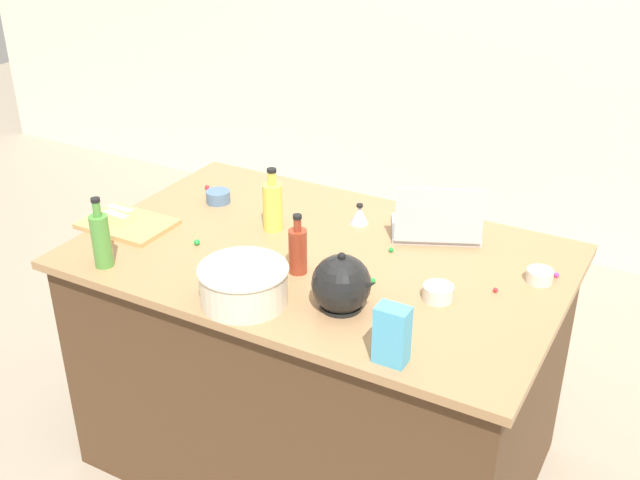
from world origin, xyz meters
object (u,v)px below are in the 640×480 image
ramekin_small (438,292)px  laptop (436,225)px  bottle_olive (101,239)px  kettle (342,285)px  butter_stick_right (121,212)px  kitchen_timer (359,214)px  bottle_soy (298,250)px  bottle_oil (273,205)px  mixing_bowl_large (244,284)px  candy_bag (392,335)px  ramekin_wide (540,276)px  butter_stick_left (116,218)px  ramekin_medium (218,197)px  cutting_board (128,224)px

ramekin_small → laptop: bearing=112.1°
bottle_olive → kettle: bearing=10.6°
butter_stick_right → kitchen_timer: 0.88m
bottle_soy → kitchen_timer: (0.01, 0.42, -0.05)m
ramekin_small → bottle_oil: bearing=166.6°
bottle_olive → bottle_oil: bottle_olive is taller
mixing_bowl_large → candy_bag: bearing=-6.8°
butter_stick_right → ramekin_wide: bearing=11.8°
bottle_olive → kitchen_timer: (0.60, 0.69, -0.06)m
laptop → ramekin_wide: laptop is taller
butter_stick_left → ramekin_medium: 0.41m
butter_stick_left → candy_bag: size_ratio=0.65×
laptop → mixing_bowl_large: size_ratio=1.34×
butter_stick_right → butter_stick_left: bearing=-66.7°
bottle_olive → bottle_soy: bearing=25.1°
ramekin_medium → bottle_soy: bearing=-30.4°
ramekin_small → bottle_soy: bearing=-172.4°
kettle → ramekin_small: bearing=37.7°
bottle_olive → butter_stick_right: 0.34m
butter_stick_left → kettle: bearing=-5.2°
bottle_oil → ramekin_wide: size_ratio=2.77×
mixing_bowl_large → ramekin_small: 0.59m
butter_stick_left → butter_stick_right: (-0.02, 0.04, 0.00)m
cutting_board → candy_bag: (1.18, -0.29, 0.08)m
butter_stick_left → butter_stick_right: bearing=113.3°
mixing_bowl_large → bottle_olive: bottle_olive is taller
butter_stick_left → candy_bag: bearing=-12.4°
bottle_oil → mixing_bowl_large: bearing=-68.1°
ramekin_medium → candy_bag: size_ratio=0.55×
butter_stick_right → candy_bag: candy_bag is taller
kitchen_timer → bottle_olive: bearing=-130.8°
ramekin_small → ramekin_wide: size_ratio=1.11×
laptop → butter_stick_right: size_ratio=3.39×
laptop → bottle_soy: size_ratio=1.82×
bottle_soy → ramekin_wide: bottle_soy is taller
ramekin_medium → bottle_oil: bearing=-16.8°
ramekin_medium → candy_bag: candy_bag is taller
bottle_oil → candy_bag: size_ratio=1.38×
ramekin_wide → candy_bag: bearing=-111.4°
bottle_soy → butter_stick_right: bottle_soy is taller
bottle_oil → ramekin_medium: bearing=163.2°
butter_stick_left → ramekin_medium: size_ratio=1.17×
laptop → bottle_soy: 0.55m
bottle_oil → ramekin_medium: 0.33m
mixing_bowl_large → ramekin_medium: (-0.50, 0.56, -0.04)m
bottle_olive → kitchen_timer: size_ratio=3.17×
kettle → candy_bag: (0.24, -0.18, 0.01)m
laptop → cutting_board: bearing=-155.3°
laptop → kettle: (-0.08, -0.58, 0.03)m
laptop → ramekin_small: (0.16, -0.39, -0.02)m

